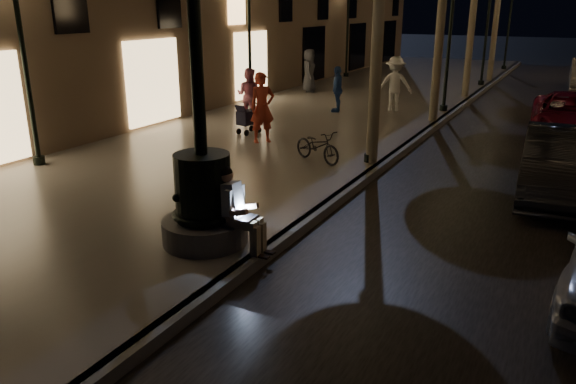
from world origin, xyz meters
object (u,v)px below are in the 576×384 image
Objects in this scene: fountain_lamppost at (203,183)px; pedestrian_dark at (309,71)px; lamp_left_c at (348,18)px; lamp_curb_b at (451,25)px; pedestrian_white at (395,84)px; lamp_left_b at (249,24)px; pedestrian_pink at (249,95)px; bicycle at (318,146)px; lamp_curb_c at (488,20)px; lamp_curb_a at (375,36)px; lamp_left_a at (21,36)px; car_third at (572,116)px; lamp_curb_d at (510,17)px; seated_man_laptop at (236,207)px; stroller at (248,118)px; pedestrian_blue at (337,89)px; pedestrian_red at (262,108)px; car_second at (562,164)px.

pedestrian_dark is at bearing 109.82° from fountain_lamppost.
lamp_left_c is 6.40m from pedestrian_dark.
pedestrian_white is (-1.64, -0.84, -2.06)m from lamp_curb_b.
pedestrian_pink is (1.74, -2.95, -2.16)m from lamp_left_b.
pedestrian_white is 1.29× the size of bicycle.
lamp_curb_c is 3.17× the size of bicycle.
lamp_curb_a is 1.00× the size of lamp_curb_c.
lamp_curb_b is at bearing 59.39° from lamp_left_a.
car_third is at bearing -171.19° from pedestrian_pink.
pedestrian_white is (5.46, 11.16, -2.06)m from lamp_left_a.
pedestrian_white is (3.72, 4.12, 0.10)m from pedestrian_pink.
car_third is at bearing 155.05° from pedestrian_white.
pedestrian_dark is 1.23× the size of bicycle.
lamp_left_b is at bearing 118.07° from fountain_lamppost.
lamp_curb_d and lamp_left_b have the same top height.
seated_man_laptop is 8.47m from stroller.
fountain_lamppost reaches higher than seated_man_laptop.
pedestrian_dark is (-2.12, 8.66, 0.44)m from stroller.
pedestrian_blue is at bearing 69.77° from lamp_left_a.
seated_man_laptop is 0.28× the size of car_third.
lamp_curb_b is 2.45× the size of pedestrian_red.
stroller is 0.51× the size of pedestrian_white.
lamp_left_c reaches higher than bicycle.
lamp_left_c is (-7.10, -8.00, 0.00)m from lamp_curb_d.
lamp_left_a and lamp_left_c have the same top height.
lamp_curb_a is at bearing 83.35° from fountain_lamppost.
lamp_curb_a reaches higher than stroller.
lamp_curb_d is at bearing 90.00° from lamp_curb_c.
lamp_left_a is at bearing -120.61° from lamp_curb_b.
seated_man_laptop is 0.72× the size of pedestrian_dark.
pedestrian_white reaches higher than bicycle.
pedestrian_pink reaches higher than car_third.
pedestrian_red is at bearing -114.80° from lamp_curb_b.
pedestrian_red is (-7.72, -5.53, 0.50)m from car_third.
lamp_curb_a is at bearing -90.00° from lamp_curb_d.
lamp_left_b is 6.85m from pedestrian_red.
car_second is (4.30, -24.15, -2.51)m from lamp_curb_d.
bicycle is at bearing 94.88° from fountain_lamppost.
car_second is (5.00, 5.85, -0.49)m from fountain_lamppost.
stroller is (-4.34, -22.68, -2.54)m from lamp_curb_d.
pedestrian_white is 7.80m from bicycle.
pedestrian_blue is at bearing 138.60° from car_second.
lamp_curb_d is 19.35m from lamp_left_b.
car_second is at bearing 49.48° from fountain_lamppost.
lamp_curb_b is at bearing 151.69° from car_third.
lamp_curb_a is 4.04m from pedestrian_red.
pedestrian_pink is 1.15× the size of bicycle.
car_third is at bearing 41.99° from stroller.
lamp_curb_c and lamp_left_b have the same top height.
lamp_curb_a is 2.57× the size of pedestrian_dark.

